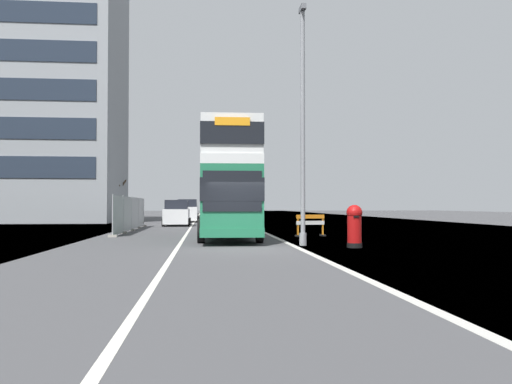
{
  "coord_description": "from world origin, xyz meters",
  "views": [
    {
      "loc": [
        -1.35,
        -19.47,
        1.6
      ],
      "look_at": [
        0.95,
        4.71,
        2.2
      ],
      "focal_mm": 37.67,
      "sensor_mm": 36.0,
      "label": 1
    }
  ],
  "objects_px": {
    "car_far_side": "(190,210)",
    "car_receding_mid": "(188,211)",
    "car_oncoming_near": "(177,214)",
    "car_receding_far": "(209,211)",
    "red_pillar_postbox": "(354,224)",
    "roadworks_barrier": "(310,223)",
    "double_decker_bus": "(228,181)",
    "lamppost_foreground": "(303,131)"
  },
  "relations": [
    {
      "from": "car_far_side",
      "to": "car_receding_far",
      "type": "bearing_deg",
      "value": -74.24
    },
    {
      "from": "car_oncoming_near",
      "to": "car_receding_far",
      "type": "height_order",
      "value": "car_oncoming_near"
    },
    {
      "from": "roadworks_barrier",
      "to": "red_pillar_postbox",
      "type": "bearing_deg",
      "value": -88.38
    },
    {
      "from": "car_receding_far",
      "to": "double_decker_bus",
      "type": "bearing_deg",
      "value": -88.84
    },
    {
      "from": "car_oncoming_near",
      "to": "car_far_side",
      "type": "height_order",
      "value": "car_far_side"
    },
    {
      "from": "roadworks_barrier",
      "to": "car_receding_mid",
      "type": "distance_m",
      "value": 25.43
    },
    {
      "from": "car_receding_far",
      "to": "roadworks_barrier",
      "type": "bearing_deg",
      "value": -81.39
    },
    {
      "from": "red_pillar_postbox",
      "to": "roadworks_barrier",
      "type": "height_order",
      "value": "red_pillar_postbox"
    },
    {
      "from": "red_pillar_postbox",
      "to": "roadworks_barrier",
      "type": "relative_size",
      "value": 0.99
    },
    {
      "from": "red_pillar_postbox",
      "to": "car_oncoming_near",
      "type": "relative_size",
      "value": 0.37
    },
    {
      "from": "double_decker_bus",
      "to": "car_receding_far",
      "type": "height_order",
      "value": "double_decker_bus"
    },
    {
      "from": "roadworks_barrier",
      "to": "car_oncoming_near",
      "type": "bearing_deg",
      "value": 116.94
    },
    {
      "from": "roadworks_barrier",
      "to": "car_far_side",
      "type": "height_order",
      "value": "car_far_side"
    },
    {
      "from": "car_oncoming_near",
      "to": "car_receding_mid",
      "type": "relative_size",
      "value": 1.06
    },
    {
      "from": "car_oncoming_near",
      "to": "car_receding_far",
      "type": "bearing_deg",
      "value": 81.6
    },
    {
      "from": "red_pillar_postbox",
      "to": "car_oncoming_near",
      "type": "xyz_separation_m",
      "value": [
        -7.8,
        22.38,
        0.06
      ]
    },
    {
      "from": "lamppost_foreground",
      "to": "car_far_side",
      "type": "bearing_deg",
      "value": 96.95
    },
    {
      "from": "double_decker_bus",
      "to": "roadworks_barrier",
      "type": "distance_m",
      "value": 4.86
    },
    {
      "from": "red_pillar_postbox",
      "to": "car_far_side",
      "type": "bearing_deg",
      "value": 98.8
    },
    {
      "from": "roadworks_barrier",
      "to": "car_receding_mid",
      "type": "xyz_separation_m",
      "value": [
        -7.07,
        24.43,
        0.32
      ]
    },
    {
      "from": "double_decker_bus",
      "to": "car_far_side",
      "type": "relative_size",
      "value": 2.73
    },
    {
      "from": "car_oncoming_near",
      "to": "car_receding_mid",
      "type": "distance_m",
      "value": 9.49
    },
    {
      "from": "red_pillar_postbox",
      "to": "car_receding_far",
      "type": "bearing_deg",
      "value": 97.33
    },
    {
      "from": "red_pillar_postbox",
      "to": "car_receding_far",
      "type": "height_order",
      "value": "car_receding_far"
    },
    {
      "from": "roadworks_barrier",
      "to": "car_far_side",
      "type": "xyz_separation_m",
      "value": [
        -7.29,
        41.04,
        0.31
      ]
    },
    {
      "from": "double_decker_bus",
      "to": "red_pillar_postbox",
      "type": "distance_m",
      "value": 8.05
    },
    {
      "from": "double_decker_bus",
      "to": "car_receding_mid",
      "type": "height_order",
      "value": "double_decker_bus"
    },
    {
      "from": "double_decker_bus",
      "to": "car_receding_far",
      "type": "xyz_separation_m",
      "value": [
        -0.68,
        33.8,
        -1.83
      ]
    },
    {
      "from": "red_pillar_postbox",
      "to": "car_receding_mid",
      "type": "distance_m",
      "value": 32.68
    },
    {
      "from": "car_far_side",
      "to": "car_receding_mid",
      "type": "bearing_deg",
      "value": -89.23
    },
    {
      "from": "double_decker_bus",
      "to": "car_oncoming_near",
      "type": "relative_size",
      "value": 2.53
    },
    {
      "from": "roadworks_barrier",
      "to": "car_receding_mid",
      "type": "relative_size",
      "value": 0.39
    },
    {
      "from": "lamppost_foreground",
      "to": "car_receding_far",
      "type": "bearing_deg",
      "value": 95.02
    },
    {
      "from": "car_far_side",
      "to": "car_oncoming_near",
      "type": "bearing_deg",
      "value": -90.66
    },
    {
      "from": "car_receding_far",
      "to": "car_oncoming_near",
      "type": "bearing_deg",
      "value": -98.4
    },
    {
      "from": "red_pillar_postbox",
      "to": "car_receding_far",
      "type": "distance_m",
      "value": 40.54
    },
    {
      "from": "red_pillar_postbox",
      "to": "car_oncoming_near",
      "type": "distance_m",
      "value": 23.7
    },
    {
      "from": "car_oncoming_near",
      "to": "car_receding_far",
      "type": "relative_size",
      "value": 1.05
    },
    {
      "from": "red_pillar_postbox",
      "to": "car_receding_mid",
      "type": "bearing_deg",
      "value": 102.87
    },
    {
      "from": "car_receding_mid",
      "to": "car_receding_far",
      "type": "xyz_separation_m",
      "value": [
        2.11,
        8.35,
        -0.08
      ]
    },
    {
      "from": "red_pillar_postbox",
      "to": "car_far_side",
      "type": "xyz_separation_m",
      "value": [
        -7.5,
        48.47,
        0.11
      ]
    },
    {
      "from": "car_far_side",
      "to": "roadworks_barrier",
      "type": "bearing_deg",
      "value": -79.92
    }
  ]
}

